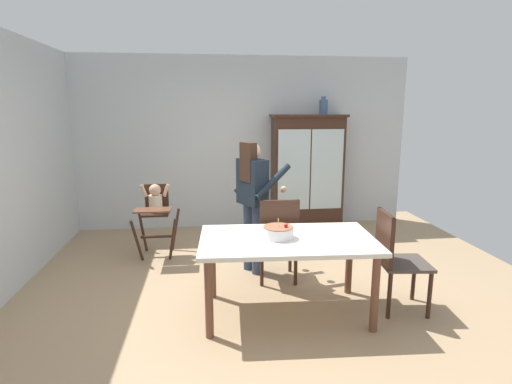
# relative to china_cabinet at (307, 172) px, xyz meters

# --- Properties ---
(ground_plane) EXTENTS (6.24, 6.24, 0.00)m
(ground_plane) POSITION_rel_china_cabinet_xyz_m (-1.00, -2.37, -0.91)
(ground_plane) COLOR tan
(wall_back) EXTENTS (5.32, 0.06, 2.70)m
(wall_back) POSITION_rel_china_cabinet_xyz_m (-1.00, 0.26, 0.44)
(wall_back) COLOR silver
(wall_back) RESTS_ON ground_plane
(china_cabinet) EXTENTS (1.16, 0.48, 1.81)m
(china_cabinet) POSITION_rel_china_cabinet_xyz_m (0.00, 0.00, 0.00)
(china_cabinet) COLOR #382116
(china_cabinet) RESTS_ON ground_plane
(ceramic_vase) EXTENTS (0.13, 0.13, 0.27)m
(ceramic_vase) POSITION_rel_china_cabinet_xyz_m (0.23, 0.00, 1.02)
(ceramic_vase) COLOR #3D567F
(ceramic_vase) RESTS_ON china_cabinet
(high_chair_with_toddler) EXTENTS (0.58, 0.68, 0.95)m
(high_chair_with_toddler) POSITION_rel_china_cabinet_xyz_m (-2.25, -1.03, -0.25)
(high_chair_with_toddler) COLOR #382116
(high_chair_with_toddler) RESTS_ON ground_plane
(adult_person) EXTENTS (0.66, 0.65, 1.53)m
(adult_person) POSITION_rel_china_cabinet_xyz_m (-1.06, -1.71, 0.06)
(adult_person) COLOR #33425B
(adult_person) RESTS_ON ground_plane
(dining_table) EXTENTS (1.64, 1.02, 0.74)m
(dining_table) POSITION_rel_china_cabinet_xyz_m (-0.86, -2.74, -0.26)
(dining_table) COLOR silver
(dining_table) RESTS_ON ground_plane
(birthday_cake) EXTENTS (0.28, 0.28, 0.19)m
(birthday_cake) POSITION_rel_china_cabinet_xyz_m (-0.95, -2.73, -0.11)
(birthday_cake) COLOR white
(birthday_cake) RESTS_ON dining_table
(dining_chair_far_side) EXTENTS (0.46, 0.46, 0.96)m
(dining_chair_far_side) POSITION_rel_china_cabinet_xyz_m (-0.83, -2.06, -0.35)
(dining_chair_far_side) COLOR #382116
(dining_chair_far_side) RESTS_ON ground_plane
(dining_chair_right_end) EXTENTS (0.48, 0.48, 0.96)m
(dining_chair_right_end) POSITION_rel_china_cabinet_xyz_m (0.15, -2.79, -0.35)
(dining_chair_right_end) COLOR #382116
(dining_chair_right_end) RESTS_ON ground_plane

